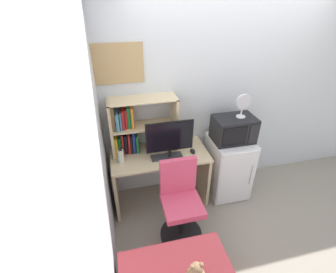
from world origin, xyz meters
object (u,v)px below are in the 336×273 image
mini_fridge (228,166)px  desk_fan (243,104)px  monitor (170,138)px  water_bottle (121,156)px  desk_chair (181,205)px  microwave (234,129)px  keyboard (167,157)px  wall_corkboard (114,64)px  computer_mouse (193,151)px  hutch_bookshelf (133,126)px

mini_fridge → desk_fan: (0.07, -0.00, 0.92)m
monitor → water_bottle: bearing=175.4°
desk_fan → desk_chair: bearing=-149.3°
desk_chair → microwave: bearing=33.0°
keyboard → desk_chair: size_ratio=0.39×
microwave → desk_chair: bearing=-147.0°
wall_corkboard → mini_fridge: bearing=-13.1°
computer_mouse → wall_corkboard: (-0.83, 0.35, 1.03)m
monitor → water_bottle: size_ratio=3.00×
computer_mouse → desk_fan: desk_fan is taller
computer_mouse → desk_fan: 0.82m
keyboard → mini_fridge: bearing=3.8°
hutch_bookshelf → water_bottle: 0.38m
hutch_bookshelf → desk_fan: bearing=-8.9°
microwave → mini_fridge: bearing=-90.4°
monitor → water_bottle: monitor is taller
desk_fan → wall_corkboard: 1.54m
water_bottle → microwave: microwave is taller
computer_mouse → desk_fan: size_ratio=0.35×
hutch_bookshelf → water_bottle: bearing=-128.1°
keyboard → computer_mouse: size_ratio=3.57×
keyboard → microwave: microwave is taller
hutch_bookshelf → keyboard: hutch_bookshelf is taller
water_bottle → mini_fridge: size_ratio=0.22×
desk_chair → desk_fan: bearing=30.7°
monitor → desk_fan: size_ratio=1.87×
keyboard → microwave: bearing=4.0°
monitor → wall_corkboard: 1.01m
wall_corkboard → water_bottle: bearing=-96.9°
monitor → microwave: bearing=5.1°
keyboard → water_bottle: 0.54m
computer_mouse → microwave: microwave is taller
hutch_bookshelf → wall_corkboard: bearing=139.1°
water_bottle → microwave: size_ratio=0.37×
keyboard → water_bottle: size_ratio=2.02×
hutch_bookshelf → monitor: 0.48m
computer_mouse → desk_chair: desk_chair is taller
desk_chair → wall_corkboard: bearing=122.4°
microwave → hutch_bookshelf: bearing=170.9°
water_bottle → mini_fridge: bearing=1.1°
water_bottle → monitor: bearing=-4.6°
desk_chair → wall_corkboard: size_ratio=1.51×
computer_mouse → desk_chair: bearing=-120.0°
monitor → microwave: size_ratio=1.10×
hutch_bookshelf → microwave: hutch_bookshelf is taller
water_bottle → wall_corkboard: (0.04, 0.35, 0.96)m
mini_fridge → hutch_bookshelf: bearing=170.7°
wall_corkboard → desk_chair: bearing=-57.6°
monitor → wall_corkboard: wall_corkboard is taller
monitor → wall_corkboard: bearing=143.4°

